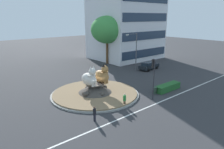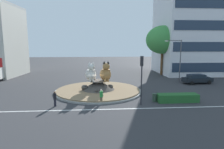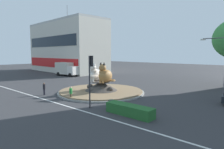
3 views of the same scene
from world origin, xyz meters
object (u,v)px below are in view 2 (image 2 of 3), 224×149
(traffic_light_mast, at_px, (142,71))
(pedestrian_black_shirt, at_px, (55,98))
(cat_statue_white, at_px, (91,74))
(office_tower, at_px, (196,0))
(pedestrian_green_shirt, at_px, (101,96))
(cat_statue_tabby, at_px, (106,73))
(sedan_on_far_lane, at_px, (197,79))
(litter_bin, at_px, (155,97))
(streetlight_arm, at_px, (178,57))
(broadleaf_tree_behind_island, at_px, (163,40))

(traffic_light_mast, bearing_deg, pedestrian_black_shirt, 98.64)
(cat_statue_white, bearing_deg, traffic_light_mast, 32.93)
(office_tower, bearing_deg, pedestrian_green_shirt, -134.02)
(cat_statue_tabby, height_order, pedestrian_green_shirt, cat_statue_tabby)
(traffic_light_mast, xyz_separation_m, pedestrian_green_shirt, (-4.22, 0.71, -2.78))
(sedan_on_far_lane, height_order, litter_bin, sedan_on_far_lane)
(traffic_light_mast, height_order, streetlight_arm, streetlight_arm)
(sedan_on_far_lane, bearing_deg, pedestrian_black_shirt, -160.08)
(traffic_light_mast, distance_m, sedan_on_far_lane, 15.88)
(traffic_light_mast, height_order, broadleaf_tree_behind_island, broadleaf_tree_behind_island)
(pedestrian_green_shirt, bearing_deg, cat_statue_tabby, -96.47)
(cat_statue_white, distance_m, sedan_on_far_lane, 17.93)
(cat_statue_tabby, distance_m, traffic_light_mast, 6.83)
(cat_statue_white, xyz_separation_m, traffic_light_mast, (5.51, -5.83, 1.08))
(pedestrian_green_shirt, height_order, sedan_on_far_lane, pedestrian_green_shirt)
(broadleaf_tree_behind_island, bearing_deg, traffic_light_mast, -114.26)
(traffic_light_mast, bearing_deg, office_tower, -28.41)
(cat_statue_white, bearing_deg, streetlight_arm, 100.99)
(cat_statue_white, xyz_separation_m, office_tower, (22.56, 16.51, 13.53))
(traffic_light_mast, xyz_separation_m, sedan_on_far_lane, (11.76, 10.30, -2.79))
(broadleaf_tree_behind_island, relative_size, sedan_on_far_lane, 2.13)
(cat_statue_tabby, relative_size, streetlight_arm, 0.38)
(cat_statue_tabby, xyz_separation_m, litter_bin, (5.35, -4.73, -2.10))
(office_tower, relative_size, sedan_on_far_lane, 6.57)
(office_tower, distance_m, broadleaf_tree_behind_island, 12.01)
(broadleaf_tree_behind_island, height_order, pedestrian_black_shirt, broadleaf_tree_behind_island)
(traffic_light_mast, relative_size, broadleaf_tree_behind_island, 0.50)
(streetlight_arm, distance_m, pedestrian_green_shirt, 17.36)
(streetlight_arm, distance_m, sedan_on_far_lane, 4.63)
(pedestrian_black_shirt, bearing_deg, cat_statue_white, -88.05)
(cat_statue_tabby, xyz_separation_m, traffic_light_mast, (3.54, -5.74, 1.05))
(pedestrian_green_shirt, bearing_deg, broadleaf_tree_behind_island, -123.29)
(broadleaf_tree_behind_island, bearing_deg, litter_bin, -110.78)
(sedan_on_far_lane, bearing_deg, office_tower, 59.98)
(traffic_light_mast, bearing_deg, pedestrian_green_shirt, 89.41)
(cat_statue_white, bearing_deg, office_tower, 115.71)
(pedestrian_green_shirt, distance_m, litter_bin, 6.04)
(streetlight_arm, distance_m, pedestrian_black_shirt, 21.57)
(litter_bin, bearing_deg, pedestrian_green_shirt, -177.12)
(cat_statue_tabby, height_order, office_tower, office_tower)
(cat_statue_white, height_order, sedan_on_far_lane, cat_statue_white)
(cat_statue_tabby, height_order, litter_bin, cat_statue_tabby)
(traffic_light_mast, relative_size, streetlight_arm, 0.72)
(cat_statue_white, height_order, pedestrian_black_shirt, cat_statue_white)
(broadleaf_tree_behind_island, bearing_deg, streetlight_arm, -90.52)
(pedestrian_green_shirt, xyz_separation_m, pedestrian_black_shirt, (-4.80, -0.66, 0.03))
(broadleaf_tree_behind_island, bearing_deg, pedestrian_black_shirt, -132.11)
(cat_statue_tabby, bearing_deg, sedan_on_far_lane, 98.93)
(cat_statue_white, bearing_deg, sedan_on_far_lane, 94.01)
(cat_statue_tabby, bearing_deg, pedestrian_green_shirt, -15.27)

